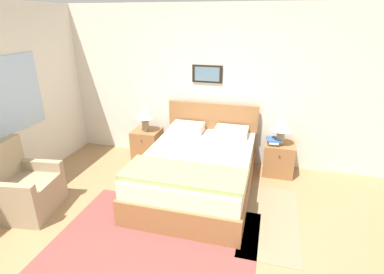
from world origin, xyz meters
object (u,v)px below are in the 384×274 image
object	(u,v)px
nightstand_by_door	(279,158)
bed	(197,170)
nightstand_near_window	(147,144)
table_lamp_by_door	(282,125)
armchair	(24,190)
table_lamp_near_window	(145,114)

from	to	relation	value
nightstand_by_door	bed	bearing A→B (deg)	-143.76
nightstand_near_window	table_lamp_by_door	bearing A→B (deg)	-0.75
armchair	nightstand_near_window	size ratio (longest dim) A/B	1.80
nightstand_near_window	table_lamp_near_window	world-z (taller)	table_lamp_near_window
nightstand_by_door	nightstand_near_window	bearing A→B (deg)	180.00
bed	armchair	world-z (taller)	bed
table_lamp_near_window	table_lamp_by_door	size ratio (longest dim) A/B	1.00
nightstand_by_door	table_lamp_near_window	bearing A→B (deg)	-179.25
bed	table_lamp_by_door	bearing A→B (deg)	35.51
nightstand_near_window	armchair	bearing A→B (deg)	-114.59
nightstand_near_window	table_lamp_near_window	size ratio (longest dim) A/B	1.18
bed	table_lamp_near_window	size ratio (longest dim) A/B	4.83
bed	table_lamp_near_window	xyz separation A→B (m)	(-1.14, 0.81, 0.52)
table_lamp_near_window	table_lamp_by_door	world-z (taller)	same
nightstand_near_window	nightstand_by_door	distance (m)	2.28
armchair	nightstand_by_door	size ratio (longest dim) A/B	1.80
armchair	nightstand_by_door	world-z (taller)	armchair
bed	nightstand_by_door	distance (m)	1.42
armchair	table_lamp_by_door	xyz separation A→B (m)	(3.16, 1.90, 0.52)
bed	nightstand_by_door	xyz separation A→B (m)	(1.14, 0.84, -0.06)
armchair	table_lamp_by_door	size ratio (longest dim) A/B	2.13
bed	nightstand_near_window	distance (m)	1.42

